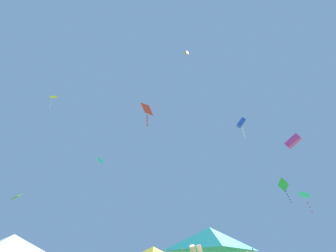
# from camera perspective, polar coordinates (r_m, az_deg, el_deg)

# --- Properties ---
(canopy_tent_white) EXTENTS (3.07, 3.07, 3.28)m
(canopy_tent_white) POSITION_cam_1_polar(r_m,az_deg,el_deg) (15.52, -32.79, -22.34)
(canopy_tent_white) COLOR #9E9EA3
(canopy_tent_white) RESTS_ON ground
(canopy_tent_teal) EXTENTS (3.36, 3.36, 3.59)m
(canopy_tent_teal) POSITION_cam_1_polar(r_m,az_deg,el_deg) (13.52, 9.88, -24.56)
(canopy_tent_teal) COLOR #9E9EA3
(canopy_tent_teal) RESTS_ON ground
(kite_green_diamond) EXTENTS (1.12, 1.06, 2.70)m
(kite_green_diamond) POSITION_cam_1_polar(r_m,az_deg,el_deg) (32.49, 25.48, -12.60)
(kite_green_diamond) COLOR green
(kite_cyan_diamond) EXTENTS (0.90, 0.89, 0.63)m
(kite_cyan_diamond) POSITION_cam_1_polar(r_m,az_deg,el_deg) (32.56, -15.44, -7.74)
(kite_cyan_diamond) COLOR #2DB7CC
(kite_cyan_delta) EXTENTS (0.96, 0.99, 1.62)m
(kite_cyan_delta) POSITION_cam_1_polar(r_m,az_deg,el_deg) (22.20, 29.30, -13.85)
(kite_cyan_delta) COLOR #2DB7CC
(kite_orange_box) EXTENTS (0.49, 0.62, 0.48)m
(kite_orange_box) POSITION_cam_1_polar(r_m,az_deg,el_deg) (27.59, 4.38, 16.66)
(kite_orange_box) COLOR orange
(kite_lime_diamond) EXTENTS (1.09, 1.12, 0.80)m
(kite_lime_diamond) POSITION_cam_1_polar(r_m,az_deg,el_deg) (27.80, -32.08, -13.82)
(kite_lime_diamond) COLOR #75D138
(kite_blue_box) EXTENTS (1.38, 0.94, 3.33)m
(kite_blue_box) POSITION_cam_1_polar(r_m,az_deg,el_deg) (34.61, 16.77, 0.59)
(kite_blue_box) COLOR blue
(kite_red_diamond) EXTENTS (1.48, 1.37, 3.03)m
(kite_red_diamond) POSITION_cam_1_polar(r_m,az_deg,el_deg) (26.82, -4.79, 3.70)
(kite_red_diamond) COLOR red
(kite_magenta_box) EXTENTS (1.49, 1.42, 1.18)m
(kite_magenta_box) POSITION_cam_1_polar(r_m,az_deg,el_deg) (25.62, 27.19, -3.17)
(kite_magenta_box) COLOR #D6389E
(kite_yellow_diamond) EXTENTS (0.95, 0.95, 1.61)m
(kite_yellow_diamond) POSITION_cam_1_polar(r_m,az_deg,el_deg) (31.29, -25.30, 6.13)
(kite_yellow_diamond) COLOR yellow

